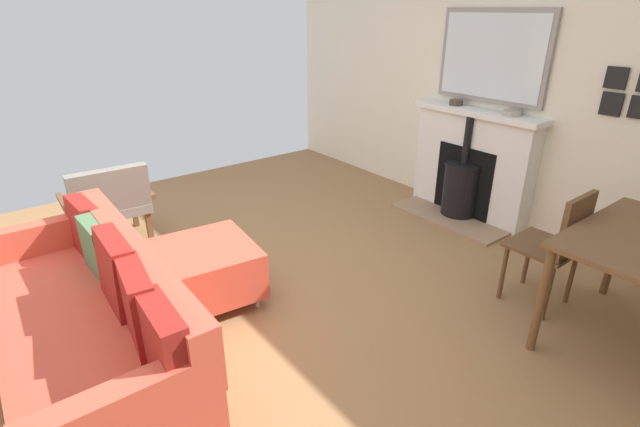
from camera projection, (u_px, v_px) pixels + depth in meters
ground_plane at (211, 311)px, 3.18m from camera, size 5.87×5.57×0.01m
wall_left at (491, 78)px, 4.29m from camera, size 0.12×5.57×2.61m
fireplace at (469, 170)px, 4.48m from camera, size 0.59×1.28×1.04m
mirror_over_mantel at (492, 56)px, 4.13m from camera, size 0.04×1.08×0.80m
mantel_bowl_near at (456, 102)px, 4.44m from camera, size 0.13×0.13×0.05m
mantel_bowl_far at (512, 113)px, 4.01m from camera, size 0.15×0.15×0.04m
sofa at (94, 320)px, 2.51m from camera, size 0.80×1.92×0.82m
ottoman at (204, 269)px, 3.19m from camera, size 0.74×0.73×0.42m
armchair_accent at (109, 201)px, 3.86m from camera, size 0.70×0.61×0.75m
dining_chair_near_fireplace at (557, 242)px, 3.03m from camera, size 0.40×0.40×0.85m
photo_gallery_row at (628, 93)px, 3.38m from camera, size 0.02×0.35×0.37m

